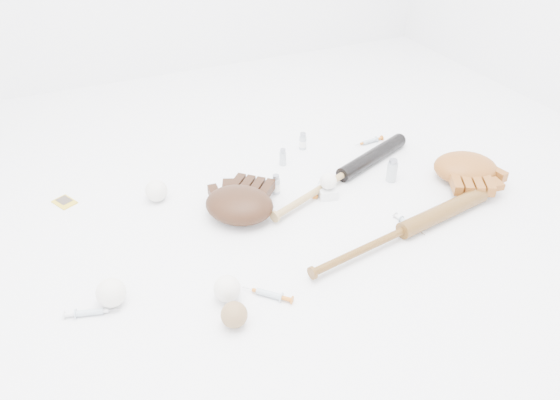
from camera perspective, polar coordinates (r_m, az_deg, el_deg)
name	(u,v)px	position (r m, az deg, el deg)	size (l,w,h in m)	color
bat_dark	(343,175)	(2.06, 6.63, 2.66)	(0.79, 0.06, 0.06)	black
bat_wood	(404,230)	(1.81, 12.81, -3.10)	(0.79, 0.06, 0.06)	brown
glove_dark	(239,204)	(1.85, -4.26, -0.45)	(0.28, 0.28, 0.10)	black
glove_tan	(465,168)	(2.17, 18.81, 3.21)	(0.28, 0.28, 0.10)	brown
trading_card	(65,202)	(2.09, -21.59, -0.21)	(0.06, 0.08, 0.00)	gold
pedestal	(328,192)	(1.98, 4.99, 0.81)	(0.06, 0.06, 0.04)	white
baseball_on_pedestal	(328,181)	(1.95, 5.06, 1.98)	(0.06, 0.06, 0.06)	white
baseball_left	(111,293)	(1.60, -17.24, -9.25)	(0.08, 0.08, 0.08)	white
baseball_upper	(156,191)	(1.99, -12.80, 0.94)	(0.08, 0.08, 0.08)	white
baseball_mid	(227,289)	(1.56, -5.55, -9.21)	(0.08, 0.08, 0.08)	white
baseball_aged	(234,315)	(1.49, -4.82, -11.86)	(0.07, 0.07, 0.07)	olive
syringe_0	(90,312)	(1.61, -19.27, -11.03)	(0.16, 0.03, 0.02)	#ADBCC6
syringe_1	(269,294)	(1.58, -1.15, -9.80)	(0.17, 0.03, 0.02)	#ADBCC6
syringe_2	(319,186)	(2.02, 4.14, 1.44)	(0.17, 0.03, 0.02)	#ADBCC6
syringe_3	(409,224)	(1.88, 13.29, -2.46)	(0.15, 0.03, 0.02)	#ADBCC6
syringe_4	(370,141)	(2.35, 9.36, 6.08)	(0.15, 0.03, 0.02)	#ADBCC6
vial_0	(283,157)	(2.15, 0.29, 4.52)	(0.03, 0.03, 0.07)	#A9B3BA
vial_1	(303,141)	(2.27, 2.40, 6.19)	(0.03, 0.03, 0.07)	#A9B3BA
vial_2	(276,184)	(1.98, -0.42, 1.66)	(0.03, 0.03, 0.08)	#A9B3BA
vial_3	(392,170)	(2.09, 11.64, 3.07)	(0.04, 0.04, 0.09)	#A9B3BA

